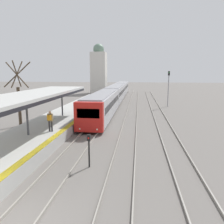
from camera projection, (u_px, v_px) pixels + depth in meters
platform_canopy at (26, 96)px, 16.10m from camera, size 4.00×19.04×3.08m
person_on_platform at (50, 119)px, 17.39m from camera, size 0.40×0.40×1.66m
train_near at (115, 93)px, 41.86m from camera, size 2.66×45.96×3.10m
signal_post_near at (89, 147)px, 12.87m from camera, size 0.20×0.21×2.01m
signal_mast_far at (168, 85)px, 35.52m from camera, size 0.28×0.29×5.79m
distant_domed_building at (99, 70)px, 58.89m from camera, size 4.00×4.00×13.10m
bare_tree_background at (19, 96)px, 22.61m from camera, size 3.08×1.92×6.76m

